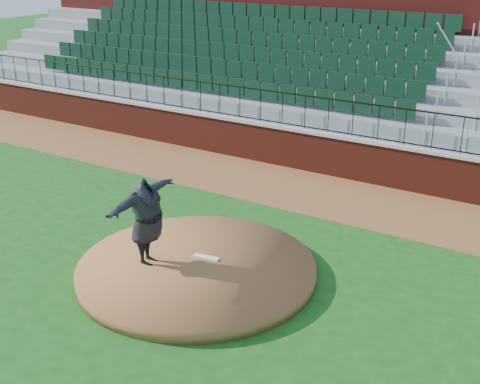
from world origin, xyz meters
name	(u,v)px	position (x,y,z in m)	size (l,w,h in m)	color
ground	(203,270)	(0.00, 0.00, 0.00)	(90.00, 90.00, 0.00)	#164E16
warning_track	(314,192)	(0.00, 5.40, 0.01)	(34.00, 3.20, 0.01)	brown
field_wall	(338,156)	(0.00, 7.00, 0.60)	(34.00, 0.35, 1.20)	maroon
wall_cap	(339,136)	(0.00, 7.00, 1.25)	(34.00, 0.45, 0.10)	#B7B7B7
wall_railing	(341,117)	(0.00, 7.00, 1.80)	(34.00, 0.05, 1.00)	black
seating_stands	(376,84)	(0.00, 9.72, 2.30)	(34.00, 5.10, 4.60)	gray
concourse_wall	(405,58)	(0.00, 12.52, 2.75)	(34.00, 0.50, 5.50)	maroon
pitchers_mound	(197,269)	(0.01, -0.22, 0.12)	(5.01, 5.01, 0.25)	brown
pitching_rubber	(206,257)	(0.02, 0.11, 0.27)	(0.57, 0.14, 0.04)	white
pitcher	(147,221)	(-0.89, -0.68, 1.20)	(2.33, 0.63, 1.89)	black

